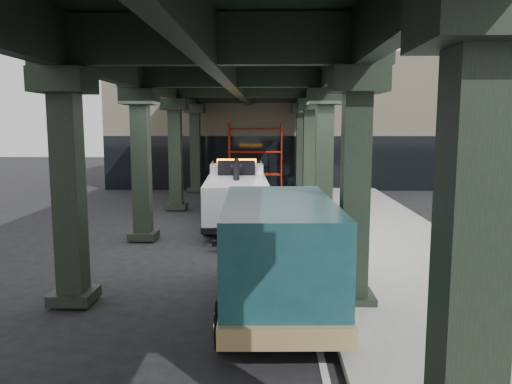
# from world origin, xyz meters

# --- Properties ---
(ground) EXTENTS (90.00, 90.00, 0.00)m
(ground) POSITION_xyz_m (0.00, 0.00, 0.00)
(ground) COLOR black
(ground) RESTS_ON ground
(sidewalk) EXTENTS (5.00, 40.00, 0.15)m
(sidewalk) POSITION_xyz_m (4.50, 2.00, 0.07)
(sidewalk) COLOR gray
(sidewalk) RESTS_ON ground
(lane_stripe) EXTENTS (0.12, 38.00, 0.01)m
(lane_stripe) POSITION_xyz_m (1.70, 2.00, 0.01)
(lane_stripe) COLOR silver
(lane_stripe) RESTS_ON ground
(viaduct) EXTENTS (7.40, 32.00, 6.40)m
(viaduct) POSITION_xyz_m (-0.40, 2.00, 5.46)
(viaduct) COLOR black
(viaduct) RESTS_ON ground
(building) EXTENTS (22.00, 10.00, 8.00)m
(building) POSITION_xyz_m (2.00, 20.00, 4.00)
(building) COLOR #C6B793
(building) RESTS_ON ground
(scaffolding) EXTENTS (3.08, 0.88, 4.00)m
(scaffolding) POSITION_xyz_m (0.00, 14.64, 2.11)
(scaffolding) COLOR #AE1F0D
(scaffolding) RESTS_ON ground
(tow_truck) EXTENTS (2.67, 7.88, 2.55)m
(tow_truck) POSITION_xyz_m (-0.47, 5.07, 1.24)
(tow_truck) COLOR black
(tow_truck) RESTS_ON ground
(towed_van) EXTENTS (2.54, 5.93, 2.37)m
(towed_van) POSITION_xyz_m (1.00, -4.21, 1.28)
(towed_van) COLOR #123B42
(towed_van) RESTS_ON ground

